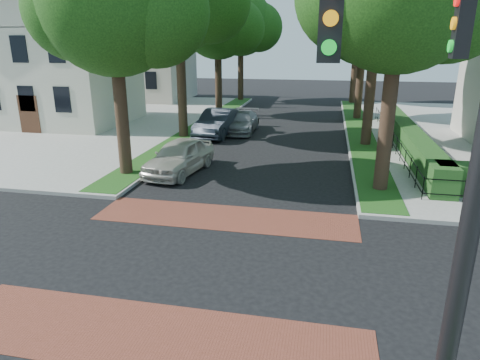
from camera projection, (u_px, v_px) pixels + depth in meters
name	position (u px, v px, depth m)	size (l,w,h in m)	color
ground	(199.00, 262.00, 11.80)	(120.00, 120.00, 0.00)	black
sidewalk_nw	(29.00, 119.00, 33.19)	(30.00, 30.00, 0.15)	gray
crosswalk_far	(225.00, 217.00, 14.78)	(9.00, 2.20, 0.01)	brown
crosswalk_near	(154.00, 336.00, 8.81)	(9.00, 2.20, 0.01)	brown
grass_strip_ne	(359.00, 130.00, 28.52)	(1.60, 29.80, 0.02)	#174112
grass_strip_nw	(204.00, 124.00, 30.57)	(1.60, 29.80, 0.02)	#174112
tree_right_far	(366.00, 25.00, 31.17)	(7.25, 6.23, 9.74)	black
tree_right_back	(359.00, 25.00, 39.45)	(7.50, 6.45, 10.20)	black
tree_left_near	(117.00, 3.00, 17.31)	(7.50, 6.45, 10.20)	black
tree_left_far	(219.00, 24.00, 33.19)	(7.00, 6.02, 9.86)	black
tree_left_back	(242.00, 24.00, 41.50)	(7.75, 6.66, 10.44)	black
hedge_main_road	(407.00, 135.00, 24.08)	(1.00, 18.00, 1.20)	#174319
fence_main_road	(391.00, 137.00, 24.28)	(0.06, 18.00, 0.90)	black
house_left_near	(59.00, 53.00, 29.95)	(10.00, 9.00, 10.14)	beige
house_left_far	(142.00, 49.00, 43.00)	(10.00, 9.00, 10.14)	#BDB6AA
traffic_signal	(462.00, 134.00, 5.30)	(2.17, 2.00, 8.00)	black
parked_car_front	(179.00, 156.00, 19.56)	(1.85, 4.60, 1.57)	beige
parked_car_middle	(218.00, 123.00, 27.36)	(1.77, 5.09, 1.68)	#1D232C
parked_car_rear	(242.00, 122.00, 28.52)	(1.89, 4.66, 1.35)	gray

